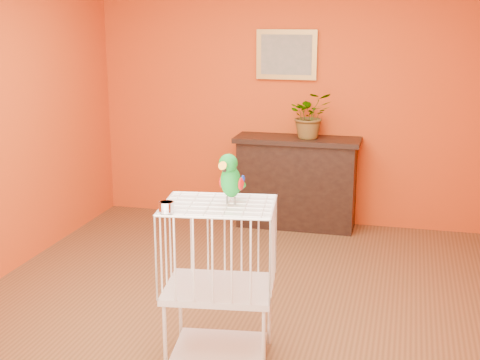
# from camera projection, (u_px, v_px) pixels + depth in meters

# --- Properties ---
(ground) EXTENTS (4.50, 4.50, 0.00)m
(ground) POSITION_uv_depth(u_px,v_px,m) (230.00, 304.00, 5.10)
(ground) COLOR brown
(ground) RESTS_ON ground
(room_shell) EXTENTS (4.50, 4.50, 4.50)m
(room_shell) POSITION_uv_depth(u_px,v_px,m) (229.00, 97.00, 4.71)
(room_shell) COLOR #C74212
(room_shell) RESTS_ON ground
(console_cabinet) EXTENTS (1.26, 0.45, 0.94)m
(console_cabinet) POSITION_uv_depth(u_px,v_px,m) (296.00, 182.00, 6.85)
(console_cabinet) COLOR black
(console_cabinet) RESTS_ON ground
(potted_plant) EXTENTS (0.56, 0.58, 0.36)m
(potted_plant) POSITION_uv_depth(u_px,v_px,m) (309.00, 121.00, 6.64)
(potted_plant) COLOR #26722D
(potted_plant) RESTS_ON console_cabinet
(framed_picture) EXTENTS (0.62, 0.04, 0.50)m
(framed_picture) POSITION_uv_depth(u_px,v_px,m) (287.00, 55.00, 6.76)
(framed_picture) COLOR #B48C40
(framed_picture) RESTS_ON room_shell
(birdcage) EXTENTS (0.73, 0.60, 1.03)m
(birdcage) POSITION_uv_depth(u_px,v_px,m) (219.00, 281.00, 4.17)
(birdcage) COLOR silver
(birdcage) RESTS_ON ground
(feed_cup) EXTENTS (0.09, 0.09, 0.06)m
(feed_cup) POSITION_uv_depth(u_px,v_px,m) (166.00, 207.00, 3.87)
(feed_cup) COLOR silver
(feed_cup) RESTS_ON birdcage
(parrot) EXTENTS (0.16, 0.29, 0.32)m
(parrot) POSITION_uv_depth(u_px,v_px,m) (231.00, 178.00, 4.03)
(parrot) COLOR #59544C
(parrot) RESTS_ON birdcage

